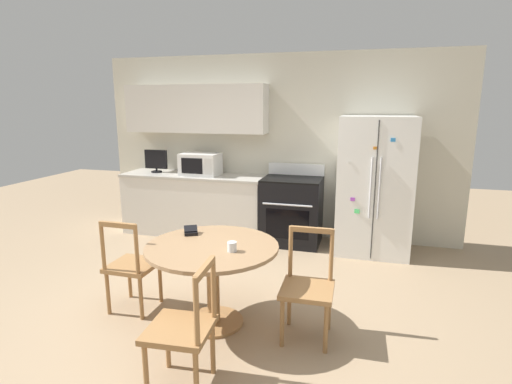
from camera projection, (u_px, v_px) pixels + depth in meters
name	position (u px, v px, depth m)	size (l,w,h in m)	color
ground_plane	(209.00, 321.00, 3.59)	(14.00, 14.00, 0.00)	#9E8466
back_wall	(255.00, 137.00, 5.79)	(5.20, 0.44, 2.60)	beige
kitchen_counter	(195.00, 204.00, 5.94)	(2.13, 0.64, 0.90)	silver
refrigerator	(374.00, 186.00, 5.11)	(0.92, 0.76, 1.76)	white
oven_range	(292.00, 210.00, 5.53)	(0.80, 0.68, 1.08)	black
microwave	(200.00, 164.00, 5.78)	(0.55, 0.39, 0.31)	white
countertop_tv	(156.00, 160.00, 5.99)	(0.35, 0.16, 0.34)	black
dining_table	(213.00, 262.00, 3.43)	(1.14, 1.14, 0.73)	#997551
dining_chair_left	(132.00, 266.00, 3.70)	(0.42, 0.42, 0.90)	#9E7042
dining_chair_right	(308.00, 288.00, 3.27)	(0.43, 0.43, 0.90)	#9E7042
dining_chair_near	(184.00, 329.00, 2.66)	(0.45, 0.45, 0.90)	#9E7042
candle_glass	(232.00, 247.00, 3.25)	(0.08, 0.08, 0.08)	silver
wallet	(191.00, 231.00, 3.68)	(0.16, 0.17, 0.07)	black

